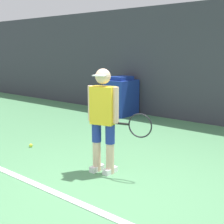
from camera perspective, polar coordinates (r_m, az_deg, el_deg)
ground_plane at (r=4.26m, az=-1.12°, el=-13.51°), size 24.00×24.00×0.00m
court_baseline at (r=3.89m, az=-6.69°, el=-15.99°), size 21.60×0.10×0.01m
tennis_player at (r=4.47m, az=-1.44°, el=-0.87°), size 0.95×0.37×1.53m
tennis_ball at (r=6.05m, az=-14.62°, el=-5.92°), size 0.07×0.07×0.07m
covered_chair at (r=8.65m, az=1.71°, el=2.82°), size 0.65×0.81×1.08m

